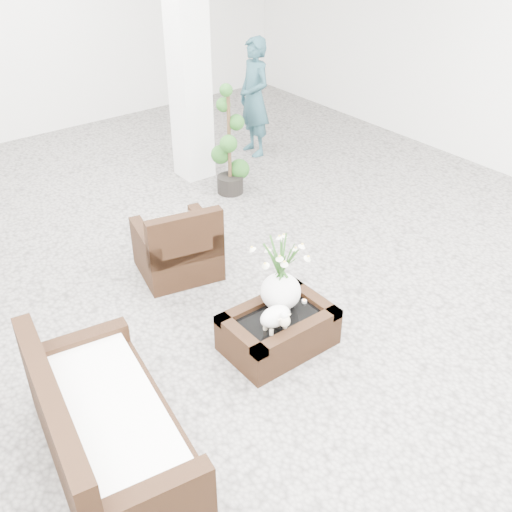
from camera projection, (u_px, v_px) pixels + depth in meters
ground at (249, 308)px, 5.64m from camera, size 11.00×11.00×0.00m
column at (187, 39)px, 7.19m from camera, size 0.40×0.40×3.50m
coffee_table at (278, 331)px, 5.10m from camera, size 0.90×0.60×0.31m
sheep_figurine at (275, 318)px, 4.83m from camera, size 0.28×0.23×0.21m
planter_narcissus at (281, 267)px, 4.92m from camera, size 0.44×0.44×0.80m
tealight at (304, 301)px, 5.18m from camera, size 0.04×0.04×0.03m
armchair at (176, 237)px, 5.95m from camera, size 0.87×0.85×0.79m
loveseat at (109, 419)px, 3.93m from camera, size 0.99×1.69×0.85m
topiary at (229, 141)px, 7.30m from camera, size 0.37×0.37×1.37m
shopper at (254, 97)px, 8.32m from camera, size 0.46×0.63×1.62m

